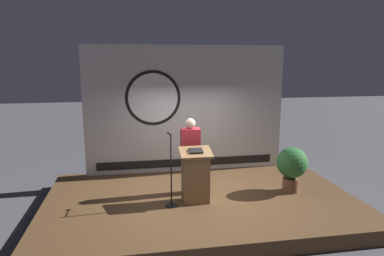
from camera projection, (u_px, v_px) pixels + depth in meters
name	position (u px, v px, depth m)	size (l,w,h in m)	color
ground_plane	(200.00, 210.00, 7.42)	(40.00, 40.00, 0.00)	#4C4C51
stage_platform	(200.00, 204.00, 7.39)	(6.40, 4.00, 0.30)	brown
banner_display	(185.00, 110.00, 8.83)	(5.04, 0.12, 3.19)	silver
podium	(195.00, 176.00, 7.03)	(0.64, 0.50, 1.11)	olive
speaker_person	(190.00, 155.00, 7.44)	(0.40, 0.26, 1.63)	black
microphone_stand	(171.00, 181.00, 6.85)	(0.24, 0.47, 1.46)	black
potted_plant	(292.00, 165.00, 7.57)	(0.67, 0.67, 0.98)	brown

